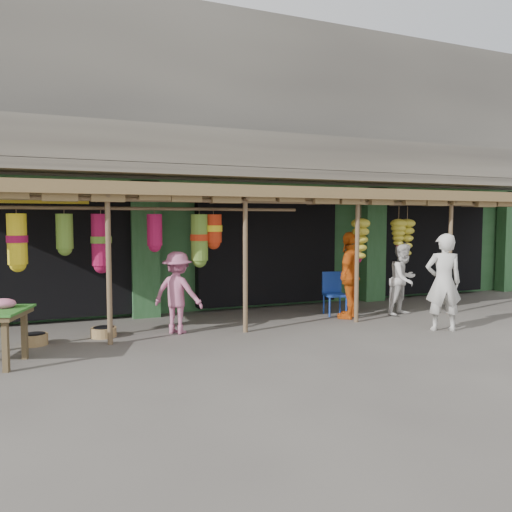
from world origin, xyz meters
name	(u,v)px	position (x,y,z in m)	size (l,w,h in m)	color
ground	(310,324)	(0.00, 0.00, 0.00)	(80.00, 80.00, 0.00)	#514C47
building	(231,178)	(0.00, 4.87, 3.37)	(16.40, 6.80, 7.00)	gray
awning	(287,200)	(-0.14, 0.80, 2.57)	(14.00, 2.70, 2.79)	brown
blue_chair	(334,291)	(1.02, 0.74, 0.54)	(0.54, 0.55, 0.96)	#193CA4
basket_mid	(104,332)	(-4.05, 0.42, 0.09)	(0.46, 0.46, 0.18)	#9C7046
basket_right	(35,339)	(-5.20, 0.25, 0.10)	(0.42, 0.42, 0.19)	#A6864D
person_front	(443,282)	(2.09, -1.52, 0.94)	(0.69, 0.45, 1.89)	beige
person_right	(404,279)	(2.43, 0.07, 0.82)	(0.79, 0.62, 1.63)	silver
person_vendor	(350,275)	(1.11, 0.23, 0.95)	(1.11, 0.46, 1.89)	#DC5F14
person_shopper	(178,292)	(-2.71, 0.22, 0.77)	(1.00, 0.58, 1.55)	#C1668B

